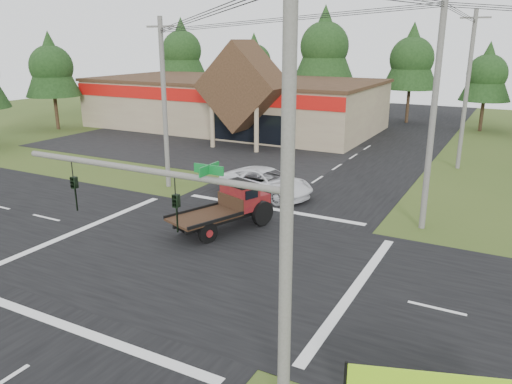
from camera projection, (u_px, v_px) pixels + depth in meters
The scene contains 18 objects.
ground at pixel (202, 254), 22.16m from camera, with size 120.00×120.00×0.00m, color #384D1B.
road_ns at pixel (202, 254), 22.15m from camera, with size 12.00×120.00×0.02m, color black.
road_ew at pixel (202, 254), 22.15m from camera, with size 120.00×12.00×0.02m, color black.
parking_apron at pixel (191, 147), 44.49m from camera, with size 28.00×14.00×0.02m, color black.
cvs_building at pixel (234, 102), 53.37m from camera, with size 30.40×18.20×9.19m.
traffic_signal_mast at pixel (222, 245), 11.92m from camera, with size 8.12×0.24×7.00m.
utility_pole_nr at pixel (287, 208), 10.81m from camera, with size 2.00×0.30×11.00m.
utility_pole_nw at pixel (164, 103), 30.94m from camera, with size 2.00×0.30×10.50m.
utility_pole_ne at pixel (434, 111), 23.59m from camera, with size 2.00×0.30×11.50m.
utility_pole_n at pixel (467, 90), 35.44m from camera, with size 2.00×0.30×11.20m.
tree_row_a at pixel (182, 49), 67.08m from camera, with size 6.72×6.72×12.12m.
tree_row_b at pixel (254, 60), 64.65m from camera, with size 5.60×5.60×10.10m.
tree_row_c at pixel (325, 44), 58.72m from camera, with size 7.28×7.28×13.13m.
tree_row_d at pixel (412, 57), 55.44m from camera, with size 6.16×6.16×11.11m.
tree_row_e at pixel (487, 72), 50.54m from camera, with size 5.04×5.04×9.09m.
tree_side_w at pixel (51, 65), 51.50m from camera, with size 5.60×5.60×10.10m.
antique_flatbed_truck at pixel (223, 208), 24.72m from camera, with size 2.09×5.48×2.29m, color #5C0D17, non-canonical shape.
white_pickup at pixel (266, 182), 30.35m from camera, with size 2.74×5.93×1.65m, color white.
Camera 1 is at (11.73, -16.85, 9.11)m, focal length 35.00 mm.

